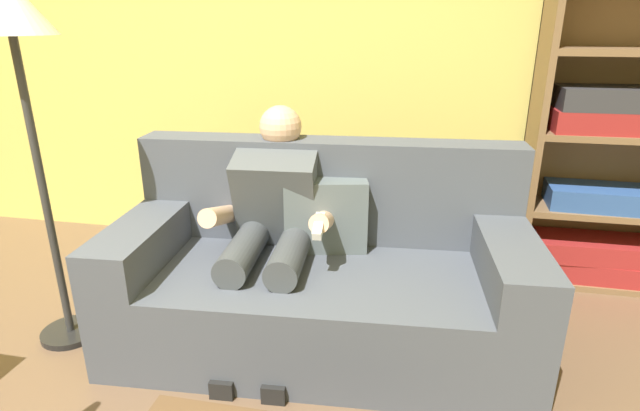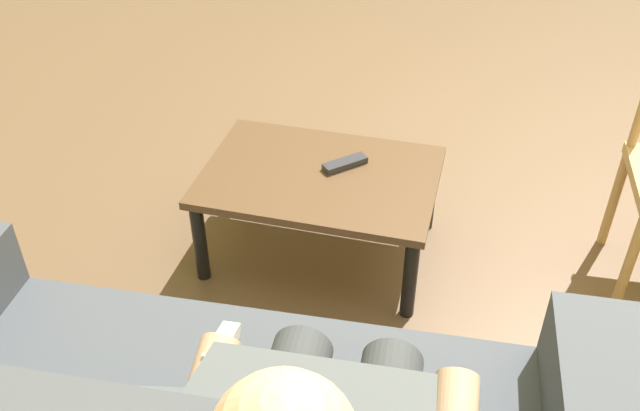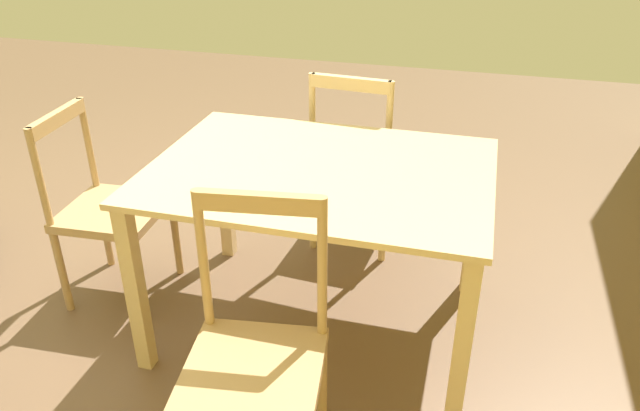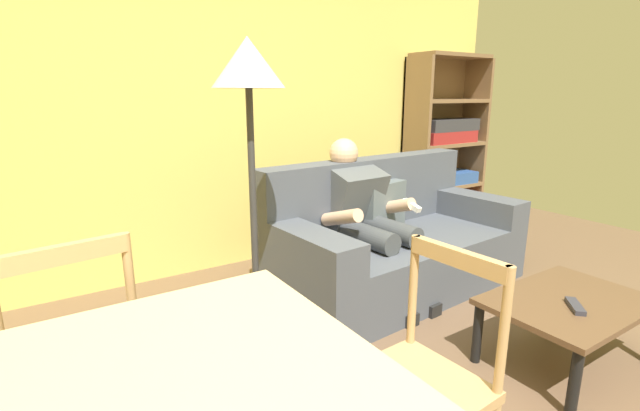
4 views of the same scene
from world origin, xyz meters
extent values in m
cube|color=#DBC660|center=(0.00, 2.68, 1.29)|extent=(6.15, 0.12, 2.58)
cube|color=#474C56|center=(0.99, 1.49, 0.20)|extent=(1.97, 1.02, 0.41)
cube|color=#474C56|center=(0.96, 1.83, 0.67)|extent=(1.92, 0.33, 0.52)
cube|color=#474C56|center=(0.15, 1.43, 0.51)|extent=(0.30, 0.91, 0.20)
cube|color=#474C56|center=(1.82, 1.54, 0.51)|extent=(0.30, 0.91, 0.20)
cube|color=#545E62|center=(0.98, 1.67, 0.59)|extent=(0.42, 0.22, 0.36)
cube|color=#4C5156|center=(0.73, 1.71, 0.64)|extent=(0.42, 0.38, 0.53)
sphere|color=#DBAD89|center=(0.72, 1.82, 0.99)|extent=(0.21, 0.21, 0.21)
cylinder|color=#3D4145|center=(0.64, 1.41, 0.48)|extent=(0.18, 0.45, 0.15)
cylinder|color=#DBAD89|center=(0.65, 1.19, 0.20)|extent=(0.11, 0.11, 0.41)
cube|color=black|center=(0.66, 1.11, 0.04)|extent=(0.12, 0.25, 0.08)
cylinder|color=#3D4145|center=(0.86, 1.42, 0.48)|extent=(0.18, 0.45, 0.15)
cylinder|color=#DBAD89|center=(0.87, 1.20, 0.20)|extent=(0.11, 0.11, 0.41)
cube|color=black|center=(0.88, 1.12, 0.04)|extent=(0.12, 0.25, 0.08)
cylinder|color=#DBAD89|center=(0.49, 1.52, 0.61)|extent=(0.11, 0.36, 0.19)
cylinder|color=#DBAD89|center=(0.99, 1.55, 0.61)|extent=(0.11, 0.36, 0.19)
cube|color=white|center=(1.00, 1.39, 0.65)|extent=(0.05, 0.16, 0.08)
cube|color=brown|center=(1.07, 0.29, 0.35)|extent=(0.85, 0.59, 0.03)
cylinder|color=black|center=(0.68, 0.04, 0.17)|extent=(0.05, 0.05, 0.33)
cylinder|color=black|center=(0.68, 0.55, 0.17)|extent=(0.05, 0.05, 0.33)
cylinder|color=black|center=(1.45, 0.55, 0.17)|extent=(0.05, 0.05, 0.33)
cube|color=#2D2D38|center=(0.99, 0.22, 0.38)|extent=(0.16, 0.16, 0.02)
cube|color=brown|center=(2.04, 2.42, 0.88)|extent=(0.04, 0.36, 1.75)
cube|color=brown|center=(2.91, 2.42, 0.88)|extent=(0.04, 0.36, 1.75)
cube|color=brown|center=(2.47, 2.59, 0.88)|extent=(0.91, 0.02, 1.75)
cube|color=brown|center=(2.47, 2.42, 0.02)|extent=(0.84, 0.36, 0.04)
cube|color=brown|center=(2.47, 2.42, 0.46)|extent=(0.84, 0.36, 0.04)
cube|color=brown|center=(2.47, 2.42, 0.89)|extent=(0.84, 0.36, 0.04)
cube|color=brown|center=(2.47, 2.42, 1.33)|extent=(0.84, 0.36, 0.04)
cube|color=brown|center=(2.47, 2.42, 1.77)|extent=(0.84, 0.36, 0.04)
cube|color=maroon|center=(2.44, 2.40, 0.10)|extent=(0.69, 0.30, 0.12)
cube|color=maroon|center=(2.48, 2.40, 0.22)|extent=(0.69, 0.30, 0.12)
cube|color=#2D5193|center=(2.49, 2.40, 0.53)|extent=(0.69, 0.31, 0.12)
cube|color=maroon|center=(2.44, 2.40, 0.97)|extent=(0.69, 0.31, 0.12)
cube|color=#333338|center=(2.46, 2.40, 1.09)|extent=(0.69, 0.31, 0.12)
cube|color=#D1B27F|center=(-0.56, 0.57, 0.37)|extent=(0.06, 0.06, 0.74)
cube|color=tan|center=(-1.17, 0.92, 0.43)|extent=(0.47, 0.47, 0.04)
cylinder|color=tan|center=(-1.01, 1.14, 0.22)|extent=(0.04, 0.04, 0.43)
cylinder|color=tan|center=(-0.96, 0.76, 0.69)|extent=(0.03, 0.03, 0.52)
cylinder|color=tan|center=(-1.33, 0.71, 0.69)|extent=(0.03, 0.03, 0.52)
cube|color=tan|center=(-1.14, 0.73, 0.92)|extent=(0.38, 0.09, 0.06)
cube|color=tan|center=(-0.21, 0.14, 0.43)|extent=(0.44, 0.44, 0.04)
cylinder|color=tan|center=(-0.03, 0.34, 0.22)|extent=(0.04, 0.04, 0.43)
cylinder|color=tan|center=(-0.03, 0.34, 0.66)|extent=(0.03, 0.03, 0.46)
cylinder|color=tan|center=(-0.01, -0.04, 0.66)|extent=(0.03, 0.03, 0.46)
cube|color=tan|center=(-0.02, 0.15, 0.86)|extent=(0.06, 0.38, 0.06)
cylinder|color=black|center=(-0.25, 1.29, 0.01)|extent=(0.28, 0.28, 0.03)
cylinder|color=#333333|center=(-0.25, 1.29, 0.71)|extent=(0.04, 0.04, 1.43)
cone|color=beige|center=(-0.25, 1.29, 1.55)|extent=(0.36, 0.36, 0.24)
camera|label=1|loc=(1.40, -0.59, 1.48)|focal=28.47mm
camera|label=2|loc=(0.53, 2.33, 1.79)|focal=39.49mm
camera|label=3|loc=(-1.74, 2.24, 1.78)|focal=34.58mm
camera|label=4|loc=(-1.19, -0.80, 1.40)|focal=25.24mm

